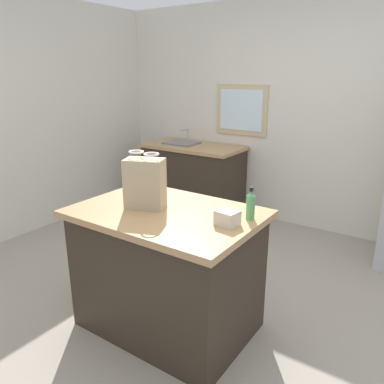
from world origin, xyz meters
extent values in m
plane|color=#9E9384|center=(0.00, 0.00, 0.00)|extent=(6.22, 6.22, 0.00)
cube|color=silver|center=(0.00, 2.21, 1.27)|extent=(5.18, 0.10, 2.55)
cube|color=#CCB78C|center=(-0.88, 2.16, 1.31)|extent=(0.68, 0.04, 0.60)
cube|color=white|center=(-0.88, 2.14, 1.31)|extent=(0.56, 0.02, 0.48)
cube|color=#33281E|center=(-0.19, -0.22, 0.42)|extent=(1.14, 0.77, 0.84)
cube|color=tan|center=(-0.19, -0.22, 0.86)|extent=(1.22, 0.85, 0.04)
cube|color=#33281E|center=(-1.36, 1.82, 0.42)|extent=(1.20, 0.62, 0.84)
cube|color=tan|center=(-1.36, 1.82, 0.86)|extent=(1.24, 0.66, 0.04)
cube|color=slate|center=(-1.55, 1.82, 0.83)|extent=(0.40, 0.32, 0.14)
cylinder|color=#B7B7BC|center=(-1.55, 1.96, 0.97)|extent=(0.03, 0.03, 0.18)
cylinder|color=#B7B7BC|center=(-1.55, 1.89, 1.06)|extent=(0.02, 0.14, 0.02)
cube|color=tan|center=(-0.34, -0.25, 1.05)|extent=(0.30, 0.24, 0.33)
torus|color=white|center=(-0.41, -0.25, 1.25)|extent=(0.13, 0.13, 0.01)
torus|color=white|center=(-0.28, -0.25, 1.25)|extent=(0.13, 0.13, 0.01)
cube|color=beige|center=(0.26, -0.21, 0.92)|extent=(0.14, 0.12, 0.09)
cylinder|color=#4C9956|center=(0.33, -0.05, 0.96)|extent=(0.05, 0.05, 0.15)
cone|color=#4C9956|center=(0.33, -0.05, 1.05)|extent=(0.05, 0.05, 0.03)
cylinder|color=black|center=(0.33, -0.05, 1.07)|extent=(0.02, 0.02, 0.02)
camera|label=1|loc=(1.27, -2.06, 1.75)|focal=35.51mm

